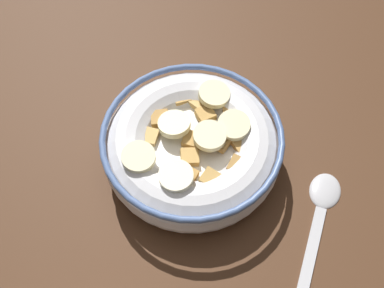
% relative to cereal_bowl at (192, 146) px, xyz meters
% --- Properties ---
extents(ground_plane, '(1.08, 1.08, 0.02)m').
position_rel_cereal_bowl_xyz_m(ground_plane, '(0.00, 0.00, -0.04)').
color(ground_plane, '#472B19').
extents(cereal_bowl, '(0.17, 0.17, 0.05)m').
position_rel_cereal_bowl_xyz_m(cereal_bowl, '(0.00, 0.00, 0.00)').
color(cereal_bowl, silver).
rests_on(cereal_bowl, ground_plane).
extents(spoon, '(0.05, 0.13, 0.01)m').
position_rel_cereal_bowl_xyz_m(spoon, '(-0.12, 0.04, -0.02)').
color(spoon, '#B7B7BC').
rests_on(spoon, ground_plane).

